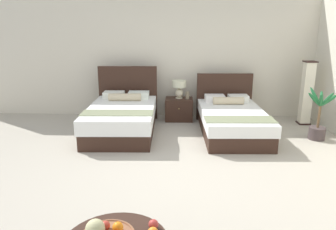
{
  "coord_description": "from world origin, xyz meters",
  "views": [
    {
      "loc": [
        0.05,
        -4.14,
        2.0
      ],
      "look_at": [
        -0.12,
        0.52,
        0.71
      ],
      "focal_mm": 34.25,
      "sensor_mm": 36.0,
      "label": 1
    }
  ],
  "objects_px": {
    "bed_near_window": "(122,117)",
    "table_lamp": "(179,87)",
    "bed_near_corner": "(231,120)",
    "floor_lamp_corner": "(307,93)",
    "nightstand": "(179,109)",
    "potted_palm": "(318,123)",
    "loose_apple": "(153,224)",
    "vase": "(187,95)"
  },
  "relations": [
    {
      "from": "table_lamp",
      "to": "loose_apple",
      "type": "distance_m",
      "value": 4.72
    },
    {
      "from": "nightstand",
      "to": "potted_palm",
      "type": "bearing_deg",
      "value": -25.07
    },
    {
      "from": "bed_near_corner",
      "to": "potted_palm",
      "type": "bearing_deg",
      "value": -11.24
    },
    {
      "from": "potted_palm",
      "to": "nightstand",
      "type": "bearing_deg",
      "value": 154.93
    },
    {
      "from": "nightstand",
      "to": "floor_lamp_corner",
      "type": "xyz_separation_m",
      "value": [
        2.66,
        -0.2,
        0.42
      ]
    },
    {
      "from": "bed_near_corner",
      "to": "nightstand",
      "type": "xyz_separation_m",
      "value": [
        -1.02,
        0.88,
        -0.03
      ]
    },
    {
      "from": "bed_near_corner",
      "to": "bed_near_window",
      "type": "bearing_deg",
      "value": -179.98
    },
    {
      "from": "loose_apple",
      "to": "potted_palm",
      "type": "distance_m",
      "value": 4.44
    },
    {
      "from": "vase",
      "to": "loose_apple",
      "type": "xyz_separation_m",
      "value": [
        -0.36,
        -4.65,
        -0.04
      ]
    },
    {
      "from": "nightstand",
      "to": "bed_near_window",
      "type": "bearing_deg",
      "value": -141.18
    },
    {
      "from": "table_lamp",
      "to": "vase",
      "type": "bearing_deg",
      "value": -18.55
    },
    {
      "from": "table_lamp",
      "to": "potted_palm",
      "type": "relative_size",
      "value": 0.41
    },
    {
      "from": "bed_near_corner",
      "to": "table_lamp",
      "type": "height_order",
      "value": "bed_near_corner"
    },
    {
      "from": "nightstand",
      "to": "table_lamp",
      "type": "relative_size",
      "value": 1.51
    },
    {
      "from": "table_lamp",
      "to": "potted_palm",
      "type": "height_order",
      "value": "potted_palm"
    },
    {
      "from": "bed_near_window",
      "to": "floor_lamp_corner",
      "type": "xyz_separation_m",
      "value": [
        3.76,
        0.68,
        0.36
      ]
    },
    {
      "from": "bed_near_corner",
      "to": "loose_apple",
      "type": "bearing_deg",
      "value": -107.53
    },
    {
      "from": "table_lamp",
      "to": "floor_lamp_corner",
      "type": "bearing_deg",
      "value": -4.79
    },
    {
      "from": "bed_near_window",
      "to": "bed_near_corner",
      "type": "height_order",
      "value": "bed_near_window"
    },
    {
      "from": "bed_near_corner",
      "to": "floor_lamp_corner",
      "type": "relative_size",
      "value": 1.59
    },
    {
      "from": "loose_apple",
      "to": "potted_palm",
      "type": "bearing_deg",
      "value": 52.17
    },
    {
      "from": "bed_near_corner",
      "to": "floor_lamp_corner",
      "type": "bearing_deg",
      "value": 22.54
    },
    {
      "from": "bed_near_corner",
      "to": "loose_apple",
      "type": "height_order",
      "value": "bed_near_corner"
    },
    {
      "from": "floor_lamp_corner",
      "to": "potted_palm",
      "type": "distance_m",
      "value": 1.05
    },
    {
      "from": "floor_lamp_corner",
      "to": "bed_near_window",
      "type": "bearing_deg",
      "value": -169.71
    },
    {
      "from": "loose_apple",
      "to": "potted_palm",
      "type": "xyz_separation_m",
      "value": [
        2.72,
        3.5,
        -0.22
      ]
    },
    {
      "from": "bed_near_corner",
      "to": "loose_apple",
      "type": "distance_m",
      "value": 4.0
    },
    {
      "from": "bed_near_corner",
      "to": "table_lamp",
      "type": "bearing_deg",
      "value": 138.34
    },
    {
      "from": "bed_near_corner",
      "to": "floor_lamp_corner",
      "type": "height_order",
      "value": "floor_lamp_corner"
    },
    {
      "from": "nightstand",
      "to": "potted_palm",
      "type": "height_order",
      "value": "potted_palm"
    },
    {
      "from": "vase",
      "to": "loose_apple",
      "type": "height_order",
      "value": "vase"
    },
    {
      "from": "bed_near_corner",
      "to": "floor_lamp_corner",
      "type": "distance_m",
      "value": 1.82
    },
    {
      "from": "nightstand",
      "to": "table_lamp",
      "type": "height_order",
      "value": "table_lamp"
    },
    {
      "from": "floor_lamp_corner",
      "to": "potted_palm",
      "type": "xyz_separation_m",
      "value": [
        -0.12,
        -0.98,
        -0.36
      ]
    },
    {
      "from": "floor_lamp_corner",
      "to": "nightstand",
      "type": "bearing_deg",
      "value": 175.64
    },
    {
      "from": "bed_near_corner",
      "to": "table_lamp",
      "type": "distance_m",
      "value": 1.44
    },
    {
      "from": "bed_near_window",
      "to": "vase",
      "type": "xyz_separation_m",
      "value": [
        1.28,
        0.84,
        0.26
      ]
    },
    {
      "from": "bed_near_window",
      "to": "potted_palm",
      "type": "xyz_separation_m",
      "value": [
        3.63,
        -0.3,
        -0.0
      ]
    },
    {
      "from": "table_lamp",
      "to": "potted_palm",
      "type": "bearing_deg",
      "value": -25.44
    },
    {
      "from": "bed_near_window",
      "to": "table_lamp",
      "type": "distance_m",
      "value": 1.49
    },
    {
      "from": "nightstand",
      "to": "potted_palm",
      "type": "relative_size",
      "value": 0.62
    },
    {
      "from": "bed_near_corner",
      "to": "nightstand",
      "type": "distance_m",
      "value": 1.35
    }
  ]
}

